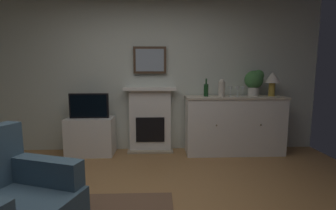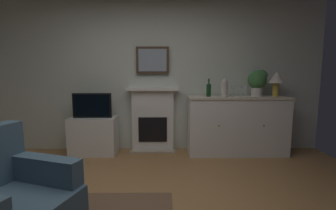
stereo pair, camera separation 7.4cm
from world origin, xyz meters
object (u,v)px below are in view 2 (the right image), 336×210
at_px(framed_picture, 153,60).
at_px(table_lamp, 276,79).
at_px(tv_cabinet, 94,136).
at_px(armchair, 2,204).
at_px(potted_plant_small, 258,81).
at_px(wine_glass_center, 241,89).
at_px(fireplace_unit, 153,119).
at_px(wine_glass_right, 246,89).
at_px(sideboard_cabinet, 237,125).
at_px(wine_glass_left, 233,89).
at_px(tv_set, 92,105).
at_px(vase_decorative, 224,88).
at_px(wine_bottle, 209,90).

distance_m(framed_picture, table_lamp, 2.04).
relative_size(tv_cabinet, armchair, 0.74).
relative_size(potted_plant_small, armchair, 0.43).
bearing_deg(potted_plant_small, wine_glass_center, -167.30).
bearing_deg(tv_cabinet, potted_plant_small, 0.64).
bearing_deg(fireplace_unit, wine_glass_center, -7.94).
bearing_deg(wine_glass_right, framed_picture, 173.04).
relative_size(fireplace_unit, potted_plant_small, 2.56).
relative_size(sideboard_cabinet, wine_glass_left, 9.87).
distance_m(sideboard_cabinet, tv_set, 2.40).
height_order(table_lamp, wine_glass_right, table_lamp).
distance_m(wine_glass_left, armchair, 3.26).
relative_size(wine_glass_center, tv_cabinet, 0.22).
bearing_deg(potted_plant_small, table_lamp, -9.25).
distance_m(framed_picture, armchair, 2.86).
bearing_deg(tv_cabinet, wine_glass_center, -0.88).
bearing_deg(wine_glass_right, vase_decorative, -167.46).
distance_m(wine_glass_center, vase_decorative, 0.27).
bearing_deg(fireplace_unit, wine_glass_left, -7.75).
bearing_deg(armchair, tv_set, 89.66).
distance_m(table_lamp, wine_bottle, 1.10).
bearing_deg(tv_cabinet, vase_decorative, -1.74).
distance_m(wine_bottle, potted_plant_small, 0.82).
height_order(framed_picture, tv_set, framed_picture).
bearing_deg(potted_plant_small, wine_bottle, -177.70).
xyz_separation_m(fireplace_unit, wine_bottle, (0.92, -0.16, 0.52)).
bearing_deg(table_lamp, wine_glass_left, -179.81).
distance_m(wine_glass_left, vase_decorative, 0.17).
bearing_deg(wine_glass_left, table_lamp, 0.19).
bearing_deg(framed_picture, wine_glass_right, -6.96).
bearing_deg(wine_glass_center, vase_decorative, -174.08).
distance_m(framed_picture, wine_bottle, 1.06).
distance_m(table_lamp, wine_glass_left, 0.71).
distance_m(wine_glass_center, wine_glass_right, 0.12).
bearing_deg(vase_decorative, tv_cabinet, 178.26).
height_order(sideboard_cabinet, armchair, sideboard_cabinet).
height_order(table_lamp, wine_glass_left, table_lamp).
distance_m(framed_picture, wine_glass_right, 1.62).
bearing_deg(fireplace_unit, wine_glass_right, -5.30).
xyz_separation_m(potted_plant_small, armchair, (-2.72, -2.24, -0.83)).
bearing_deg(wine_bottle, table_lamp, -0.68).
xyz_separation_m(framed_picture, vase_decorative, (1.16, -0.27, -0.45)).
bearing_deg(table_lamp, fireplace_unit, 174.95).
bearing_deg(framed_picture, potted_plant_small, -5.85).
bearing_deg(framed_picture, tv_cabinet, -167.99).
relative_size(vase_decorative, tv_set, 0.45).
height_order(wine_glass_left, tv_cabinet, wine_glass_left).
bearing_deg(vase_decorative, table_lamp, 3.38).
distance_m(tv_cabinet, tv_set, 0.51).
distance_m(framed_picture, wine_glass_center, 1.52).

